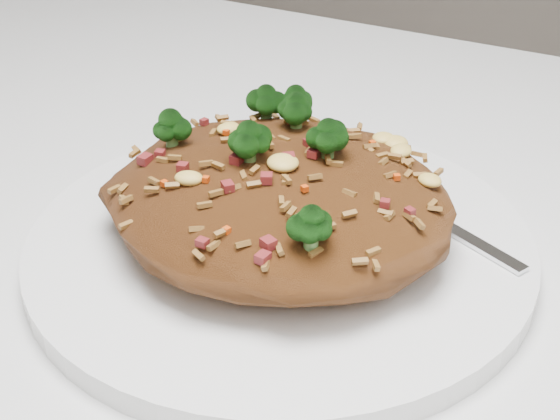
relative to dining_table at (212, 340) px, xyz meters
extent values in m
cube|color=silver|center=(0.00, 0.00, 0.07)|extent=(1.20, 0.80, 0.04)
cylinder|color=#8C5F40|center=(-0.54, 0.34, -0.30)|extent=(0.06, 0.06, 0.71)
cylinder|color=white|center=(0.05, 0.00, 0.10)|extent=(0.28, 0.28, 0.01)
ellipsoid|color=brown|center=(0.05, 0.00, 0.13)|extent=(0.20, 0.18, 0.05)
ellipsoid|color=#0A3307|center=(0.04, 0.04, 0.16)|extent=(0.02, 0.02, 0.02)
ellipsoid|color=#0A3307|center=(0.03, 0.07, 0.15)|extent=(0.02, 0.02, 0.02)
ellipsoid|color=#0A3307|center=(-0.01, -0.01, 0.16)|extent=(0.02, 0.02, 0.02)
ellipsoid|color=#0A3307|center=(0.07, 0.01, 0.16)|extent=(0.02, 0.02, 0.02)
ellipsoid|color=#0A3307|center=(0.10, -0.06, 0.15)|extent=(0.02, 0.02, 0.02)
ellipsoid|color=#0A3307|center=(0.01, 0.05, 0.15)|extent=(0.02, 0.02, 0.02)
ellipsoid|color=#0A3307|center=(0.04, -0.01, 0.16)|extent=(0.02, 0.02, 0.02)
cube|color=silver|center=(0.15, 0.04, 0.11)|extent=(0.09, 0.05, 0.00)
cube|color=silver|center=(0.06, 0.08, 0.11)|extent=(0.04, 0.03, 0.00)
camera|label=1|loc=(0.23, -0.33, 0.35)|focal=50.00mm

